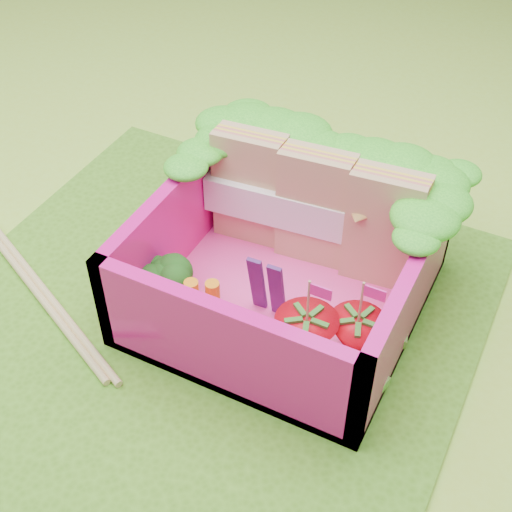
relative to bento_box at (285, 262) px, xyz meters
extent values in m
plane|color=#A2D13B|center=(-0.32, -0.29, -0.31)|extent=(14.00, 14.00, 0.00)
cube|color=#4D8C1F|center=(-0.32, -0.29, -0.29)|extent=(2.60, 2.60, 0.03)
cube|color=#FC40A2|center=(0.00, 0.00, -0.25)|extent=(1.30, 1.30, 0.05)
cube|color=#E31389|center=(0.00, 0.61, 0.00)|extent=(1.30, 0.07, 0.55)
cube|color=#E31389|center=(0.00, -0.61, 0.00)|extent=(1.30, 0.07, 0.55)
cube|color=#E31389|center=(-0.61, 0.00, 0.00)|extent=(0.07, 1.30, 0.55)
cube|color=#E31389|center=(0.61, 0.00, 0.00)|extent=(0.07, 1.30, 0.55)
ellipsoid|color=#249C1C|center=(-0.50, 0.58, 0.33)|extent=(0.30, 0.30, 0.11)
ellipsoid|color=#249C1C|center=(-0.36, 0.58, 0.33)|extent=(0.30, 0.30, 0.11)
ellipsoid|color=#249C1C|center=(-0.21, 0.58, 0.33)|extent=(0.30, 0.30, 0.11)
ellipsoid|color=#249C1C|center=(-0.07, 0.58, 0.33)|extent=(0.30, 0.30, 0.11)
ellipsoid|color=#249C1C|center=(0.07, 0.58, 0.33)|extent=(0.30, 0.30, 0.11)
ellipsoid|color=#249C1C|center=(0.21, 0.58, 0.33)|extent=(0.30, 0.30, 0.11)
ellipsoid|color=#249C1C|center=(0.36, 0.58, 0.33)|extent=(0.30, 0.30, 0.11)
ellipsoid|color=#249C1C|center=(0.50, 0.58, 0.33)|extent=(0.30, 0.30, 0.11)
ellipsoid|color=#249C1C|center=(-0.58, 0.10, 0.33)|extent=(0.27, 0.27, 0.10)
ellipsoid|color=#249C1C|center=(-0.58, 0.24, 0.33)|extent=(0.27, 0.27, 0.10)
ellipsoid|color=#249C1C|center=(-0.58, 0.38, 0.33)|extent=(0.27, 0.27, 0.10)
ellipsoid|color=#249C1C|center=(-0.58, 0.52, 0.33)|extent=(0.27, 0.27, 0.10)
ellipsoid|color=#249C1C|center=(-0.58, 0.66, 0.33)|extent=(0.27, 0.27, 0.10)
ellipsoid|color=#249C1C|center=(0.58, 0.10, 0.33)|extent=(0.27, 0.27, 0.10)
ellipsoid|color=#249C1C|center=(0.58, 0.24, 0.33)|extent=(0.27, 0.27, 0.10)
ellipsoid|color=#249C1C|center=(0.58, 0.38, 0.33)|extent=(0.27, 0.27, 0.10)
ellipsoid|color=#249C1C|center=(0.58, 0.52, 0.33)|extent=(0.27, 0.27, 0.10)
ellipsoid|color=#249C1C|center=(0.58, 0.66, 0.33)|extent=(0.27, 0.27, 0.10)
cube|color=tan|center=(-0.37, 0.35, 0.10)|extent=(0.38, 0.18, 0.65)
cube|color=tan|center=(0.00, 0.35, 0.10)|extent=(0.38, 0.18, 0.65)
cube|color=tan|center=(0.37, 0.35, 0.10)|extent=(0.38, 0.18, 0.65)
cube|color=white|center=(0.00, 0.35, 0.07)|extent=(1.18, 0.27, 0.20)
cylinder|color=#5E8E44|center=(-0.51, -0.28, -0.16)|extent=(0.12, 0.12, 0.13)
ellipsoid|color=#174913|center=(-0.51, -0.28, -0.03)|extent=(0.32, 0.32, 0.12)
cylinder|color=orange|center=(-0.32, -0.35, -0.10)|extent=(0.07, 0.07, 0.25)
cylinder|color=orange|center=(-0.24, -0.29, -0.11)|extent=(0.07, 0.07, 0.23)
cube|color=#4B1A5D|center=(-0.07, -0.16, -0.04)|extent=(0.07, 0.02, 0.38)
cube|color=#4B1A5D|center=(0.03, -0.16, -0.04)|extent=(0.07, 0.02, 0.38)
cone|color=red|center=(0.27, -0.35, -0.08)|extent=(0.29, 0.29, 0.29)
cylinder|color=tan|center=(0.27, -0.35, 0.18)|extent=(0.01, 0.01, 0.24)
cube|color=#F629A6|center=(0.32, -0.35, 0.26)|extent=(0.10, 0.01, 0.06)
cone|color=red|center=(0.46, -0.23, -0.09)|extent=(0.26, 0.26, 0.26)
cylinder|color=tan|center=(0.46, -0.23, 0.16)|extent=(0.01, 0.01, 0.24)
cube|color=#F629A6|center=(0.51, -0.23, 0.24)|extent=(0.10, 0.01, 0.06)
cube|color=#60A433|center=(0.50, -0.07, -0.20)|extent=(0.33, 0.15, 0.05)
cube|color=#60A433|center=(0.50, -0.29, -0.20)|extent=(0.33, 0.14, 0.05)
cube|color=#60A433|center=(0.21, -0.40, -0.20)|extent=(0.19, 0.32, 0.05)
cube|color=#D6B675|center=(-1.47, -0.39, -0.26)|extent=(1.97, 0.94, 0.04)
cube|color=#D6B675|center=(-1.41, -0.37, -0.26)|extent=(1.97, 0.94, 0.04)
camera|label=1|loc=(1.01, -2.30, 2.37)|focal=50.00mm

